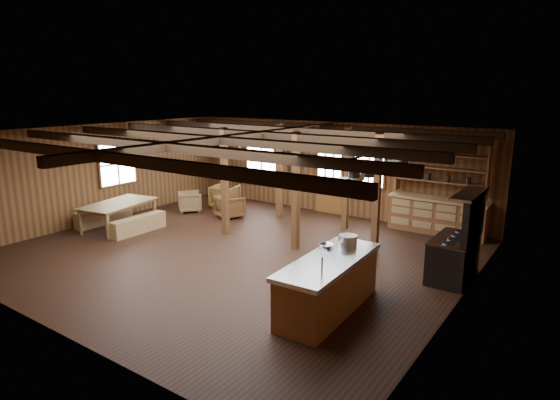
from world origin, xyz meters
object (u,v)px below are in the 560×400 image
(commercial_range, at_px, (456,251))
(armchair_a, at_px, (225,196))
(armchair_b, at_px, (230,207))
(armchair_c, at_px, (190,202))
(dining_table, at_px, (120,216))
(kitchen_island, at_px, (328,285))

(commercial_range, relative_size, armchair_a, 2.25)
(armchair_a, bearing_deg, armchair_b, 123.17)
(armchair_a, relative_size, armchair_c, 1.17)
(commercial_range, height_order, dining_table, commercial_range)
(kitchen_island, height_order, commercial_range, commercial_range)
(armchair_a, xyz_separation_m, armchair_b, (0.96, -0.87, -0.03))
(kitchen_island, distance_m, armchair_c, 7.72)
(dining_table, bearing_deg, armchair_a, -23.21)
(armchair_a, bearing_deg, kitchen_island, 129.97)
(dining_table, distance_m, armchair_a, 3.53)
(armchair_c, bearing_deg, commercial_range, -146.31)
(armchair_b, xyz_separation_m, armchair_c, (-1.50, -0.17, -0.02))
(dining_table, distance_m, armchair_c, 2.42)
(dining_table, height_order, armchair_b, dining_table)
(dining_table, xyz_separation_m, armchair_a, (0.79, 3.44, 0.01))
(armchair_b, relative_size, armchair_c, 1.07)
(dining_table, xyz_separation_m, armchair_c, (0.24, 2.40, -0.05))
(commercial_range, bearing_deg, armchair_a, 166.50)
(kitchen_island, xyz_separation_m, armchair_b, (-5.38, 3.66, -0.14))
(dining_table, height_order, armchair_c, dining_table)
(commercial_range, xyz_separation_m, dining_table, (-8.55, -1.58, -0.24))
(kitchen_island, relative_size, armchair_b, 3.45)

